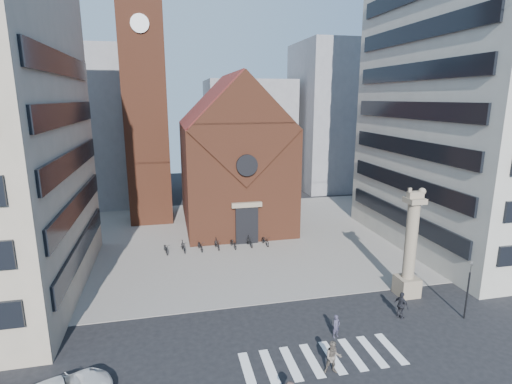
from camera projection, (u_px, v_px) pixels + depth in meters
ground at (297, 332)px, 26.48m from camera, size 120.00×120.00×0.00m
piazza at (243, 237)px, 44.51m from camera, size 46.00×30.00×0.05m
zebra_crossing at (322, 359)px, 23.75m from camera, size 10.20×3.20×0.01m
church at (233, 158)px, 48.40m from camera, size 12.00×16.65×18.00m
campanile at (145, 93)px, 47.28m from camera, size 5.50×5.50×31.20m
building_right at (494, 89)px, 39.33m from camera, size 18.00×22.00×32.00m
bg_block_left at (79, 127)px, 57.62m from camera, size 16.00×14.00×22.00m
bg_block_mid at (248, 135)px, 68.40m from camera, size 14.00×12.00×18.00m
bg_block_right at (343, 117)px, 68.30m from camera, size 16.00×14.00×24.00m
lion_column at (410, 254)px, 30.68m from camera, size 1.63×1.60×8.68m
traffic_light at (468, 289)px, 27.58m from camera, size 0.13×0.16×4.30m
pedestrian_0 at (336, 326)px, 25.73m from camera, size 0.67×0.57×1.56m
pedestrian_1 at (333, 357)px, 22.34m from camera, size 1.08×0.92×1.94m
pedestrian_2 at (401, 305)px, 27.93m from camera, size 0.83×1.24×1.96m
scooter_0 at (166, 248)px, 39.66m from camera, size 0.97×2.00×1.01m
scooter_1 at (183, 246)px, 40.01m from camera, size 0.82×1.92×1.12m
scooter_2 at (200, 246)px, 40.39m from camera, size 0.97×2.00×1.01m
scooter_3 at (217, 244)px, 40.74m from camera, size 0.82×1.92×1.12m
scooter_4 at (233, 243)px, 41.12m from camera, size 0.97×2.00×1.01m
scooter_5 at (249, 241)px, 41.47m from camera, size 0.82×1.92×1.12m
scooter_6 at (265, 240)px, 41.85m from camera, size 0.97×2.00×1.01m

